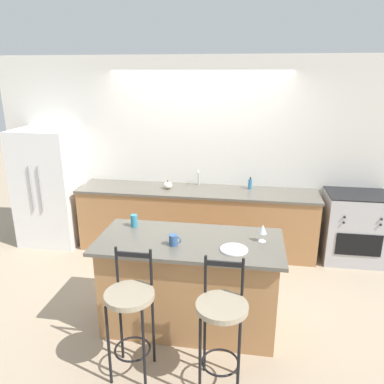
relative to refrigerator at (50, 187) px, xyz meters
name	(u,v)px	position (x,y,z in m)	size (l,w,h in m)	color
ground_plane	(192,260)	(2.18, -0.33, -0.85)	(18.00, 18.00, 0.00)	tan
wall_back	(200,153)	(2.18, 0.38, 0.50)	(6.00, 0.07, 2.70)	silver
back_counter	(196,219)	(2.18, 0.05, -0.40)	(3.35, 0.70, 0.90)	#A87547
sink_faucet	(198,176)	(2.18, 0.25, 0.19)	(0.02, 0.13, 0.22)	#ADAFB5
kitchen_island	(190,283)	(2.37, -1.69, -0.38)	(1.78, 0.83, 0.94)	#A87547
refrigerator	(50,187)	(0.00, 0.00, 0.00)	(0.85, 0.75, 1.70)	white
oven_range	(354,227)	(4.34, 0.05, -0.38)	(0.79, 0.64, 0.95)	#B7B7BC
bar_stool_near	(130,308)	(1.99, -2.40, -0.22)	(0.41, 0.41, 1.11)	black
bar_stool_far	(222,320)	(2.74, -2.43, -0.22)	(0.41, 0.41, 1.11)	black
dinner_plate	(234,249)	(2.80, -1.84, 0.10)	(0.25, 0.25, 0.02)	white
wine_glass	(263,230)	(3.05, -1.61, 0.21)	(0.08, 0.08, 0.17)	white
coffee_mug	(174,240)	(2.24, -1.82, 0.14)	(0.11, 0.08, 0.10)	#335689
tumbler_cup	(134,221)	(1.75, -1.45, 0.16)	(0.07, 0.07, 0.13)	teal
pumpkin_decoration	(168,185)	(1.78, 0.03, 0.10)	(0.12, 0.12, 0.12)	beige
soap_bottle	(250,184)	(2.92, 0.19, 0.12)	(0.06, 0.06, 0.17)	teal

